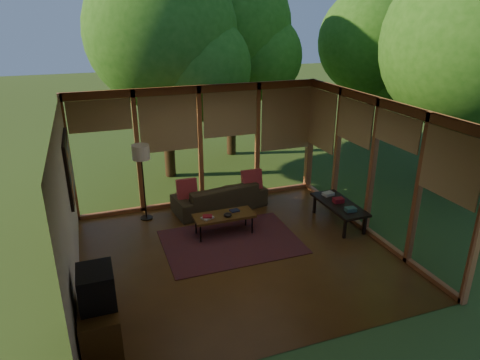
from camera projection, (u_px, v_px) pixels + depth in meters
name	position (u px, v px, depth m)	size (l,w,h in m)	color
floor	(238.00, 254.00, 7.85)	(5.50, 5.50, 0.00)	brown
ceiling	(238.00, 108.00, 6.86)	(5.50, 5.50, 0.00)	white
wall_left	(67.00, 209.00, 6.49)	(0.04, 5.00, 2.70)	silver
wall_front	(307.00, 260.00, 5.16)	(5.50, 0.04, 2.70)	silver
window_wall_back	(200.00, 146.00, 9.54)	(5.50, 0.12, 2.70)	#A45B33
window_wall_right	(372.00, 168.00, 8.22)	(0.12, 5.00, 2.70)	#A45B33
exterior_lawn	(357.00, 122.00, 17.39)	(40.00, 40.00, 0.00)	#35501E
tree_nw	(162.00, 33.00, 10.36)	(3.71, 3.71, 5.53)	#3B2715
tree_ne	(230.00, 27.00, 12.17)	(3.52, 3.52, 5.54)	#3B2715
tree_se	(474.00, 43.00, 9.38)	(4.04, 4.04, 5.54)	#3B2715
tree_far	(372.00, 42.00, 13.45)	(3.37, 3.37, 4.98)	#3B2715
rug	(231.00, 242.00, 8.26)	(2.57, 1.82, 0.01)	maroon
sofa	(220.00, 196.00, 9.58)	(2.06, 0.81, 0.60)	#3B311D
pillow_left	(187.00, 189.00, 9.19)	(0.43, 0.14, 0.43)	maroon
pillow_right	(252.00, 180.00, 9.66)	(0.45, 0.15, 0.45)	maroon
ct_book_lower	(207.00, 218.00, 8.26)	(0.21, 0.16, 0.03)	#B7B0A6
ct_book_upper	(207.00, 216.00, 8.25)	(0.18, 0.14, 0.03)	maroon
ct_book_side	(235.00, 211.00, 8.56)	(0.18, 0.13, 0.03)	#161B33
ct_bowl	(228.00, 215.00, 8.33)	(0.16, 0.16, 0.07)	black
media_cabinet	(100.00, 322.00, 5.68)	(0.50, 1.00, 0.60)	brown
television	(96.00, 287.00, 5.49)	(0.45, 0.55, 0.50)	black
console_book_a	(350.00, 209.00, 8.49)	(0.21, 0.15, 0.08)	#32574F
console_book_b	(338.00, 200.00, 8.88)	(0.21, 0.15, 0.10)	maroon
console_book_c	(328.00, 194.00, 9.23)	(0.23, 0.17, 0.06)	#B7B0A6
floor_lamp	(141.00, 156.00, 8.70)	(0.36, 0.36, 1.65)	black
coffee_table	(224.00, 216.00, 8.43)	(1.20, 0.50, 0.43)	brown
side_console	(339.00, 205.00, 8.87)	(0.60, 1.40, 0.46)	black
wall_painting	(69.00, 168.00, 7.65)	(0.06, 1.35, 1.15)	black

